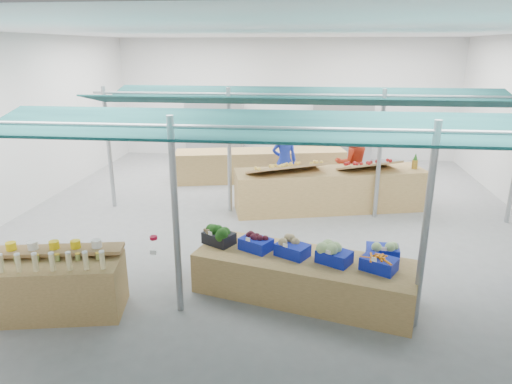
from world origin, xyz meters
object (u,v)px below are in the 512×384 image
Objects in this scene: veg_counter at (303,277)px; vendor_left at (284,161)px; fruit_counter at (330,190)px; bottle_shelf at (58,284)px; vendor_right at (352,163)px.

vendor_left reaches higher than veg_counter.
veg_counter is 4.32m from fruit_counter.
vendor_left is at bearing 111.43° from veg_counter.
fruit_counter is at bearing 97.18° from veg_counter.
bottle_shelf is 3.78m from veg_counter.
vendor_left is 1.80m from vendor_right.
fruit_counter is 1.33m from vendor_right.
fruit_counter is 2.50× the size of vendor_right.
veg_counter is 1.87× the size of vendor_left.
vendor_right reaches higher than fruit_counter.
vendor_left and vendor_right have the same top height.
veg_counter is at bearing 63.46° from vendor_right.
bottle_shelf is at bearing 38.12° from vendor_right.
vendor_right is (1.80, 0.00, 0.00)m from vendor_left.
fruit_counter is at bearing 123.18° from vendor_left.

